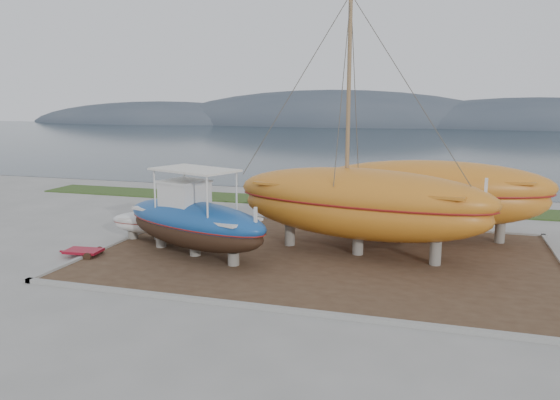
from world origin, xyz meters
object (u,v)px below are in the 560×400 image
(white_dinghy, at_px, (158,225))
(orange_bare_hull, at_px, (430,201))
(red_trailer, at_px, (84,253))
(orange_sailboat, at_px, (361,129))
(blue_caique, at_px, (194,213))

(white_dinghy, xyz_separation_m, orange_bare_hull, (11.73, 3.63, 1.11))
(white_dinghy, distance_m, red_trailer, 3.71)
(orange_sailboat, bearing_deg, blue_caique, -150.87)
(blue_caique, xyz_separation_m, orange_bare_hull, (8.95, 5.63, -0.04))
(white_dinghy, relative_size, orange_bare_hull, 0.39)
(orange_bare_hull, bearing_deg, orange_sailboat, -130.30)
(white_dinghy, distance_m, orange_bare_hull, 12.33)
(blue_caique, height_order, white_dinghy, blue_caique)
(blue_caique, distance_m, orange_bare_hull, 10.57)
(orange_sailboat, xyz_separation_m, orange_bare_hull, (2.66, 3.53, -3.36))
(orange_sailboat, bearing_deg, orange_bare_hull, 63.70)
(orange_sailboat, height_order, orange_bare_hull, orange_sailboat)
(orange_bare_hull, xyz_separation_m, red_trailer, (-13.29, -6.95, -1.64))
(blue_caique, relative_size, white_dinghy, 1.78)
(red_trailer, bearing_deg, orange_sailboat, 11.86)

